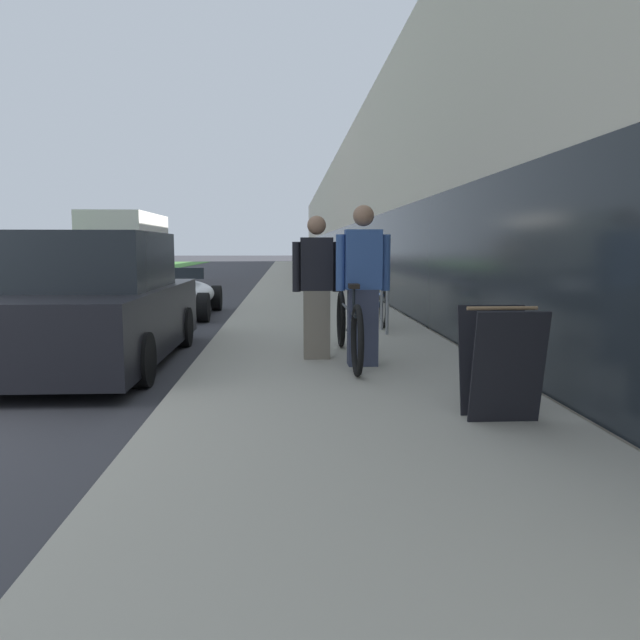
{
  "coord_description": "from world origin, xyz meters",
  "views": [
    {
      "loc": [
        4.29,
        -4.96,
        1.51
      ],
      "look_at": [
        5.24,
        13.01,
        -0.6
      ],
      "focal_mm": 35.0,
      "sensor_mm": 36.0,
      "label": 1
    }
  ],
  "objects_px": {
    "parked_sedan_curbside": "(97,306)",
    "moving_truck": "(130,250)",
    "bike_rack_hoop": "(385,300)",
    "vintage_roadster_curbside": "(174,295)",
    "cruiser_bike_nearest": "(379,304)",
    "tandem_bicycle": "(348,326)",
    "sandwich_board_sign": "(500,363)",
    "person_bystander": "(317,287)",
    "person_rider": "(363,286)"
  },
  "relations": [
    {
      "from": "cruiser_bike_nearest",
      "to": "moving_truck",
      "type": "distance_m",
      "value": 16.04
    },
    {
      "from": "tandem_bicycle",
      "to": "cruiser_bike_nearest",
      "type": "bearing_deg",
      "value": 75.57
    },
    {
      "from": "tandem_bicycle",
      "to": "person_bystander",
      "type": "relative_size",
      "value": 1.57
    },
    {
      "from": "tandem_bicycle",
      "to": "bike_rack_hoop",
      "type": "distance_m",
      "value": 2.59
    },
    {
      "from": "person_rider",
      "to": "person_bystander",
      "type": "xyz_separation_m",
      "value": [
        -0.51,
        0.49,
        -0.05
      ]
    },
    {
      "from": "person_bystander",
      "to": "parked_sedan_curbside",
      "type": "height_order",
      "value": "person_bystander"
    },
    {
      "from": "tandem_bicycle",
      "to": "sandwich_board_sign",
      "type": "distance_m",
      "value": 2.82
    },
    {
      "from": "tandem_bicycle",
      "to": "bike_rack_hoop",
      "type": "bearing_deg",
      "value": 71.41
    },
    {
      "from": "tandem_bicycle",
      "to": "moving_truck",
      "type": "height_order",
      "value": "moving_truck"
    },
    {
      "from": "person_rider",
      "to": "parked_sedan_curbside",
      "type": "relative_size",
      "value": 0.39
    },
    {
      "from": "cruiser_bike_nearest",
      "to": "sandwich_board_sign",
      "type": "bearing_deg",
      "value": -89.45
    },
    {
      "from": "parked_sedan_curbside",
      "to": "vintage_roadster_curbside",
      "type": "bearing_deg",
      "value": 90.47
    },
    {
      "from": "bike_rack_hoop",
      "to": "cruiser_bike_nearest",
      "type": "distance_m",
      "value": 1.02
    },
    {
      "from": "bike_rack_hoop",
      "to": "sandwich_board_sign",
      "type": "bearing_deg",
      "value": -88.62
    },
    {
      "from": "bike_rack_hoop",
      "to": "moving_truck",
      "type": "bearing_deg",
      "value": 117.12
    },
    {
      "from": "vintage_roadster_curbside",
      "to": "moving_truck",
      "type": "distance_m",
      "value": 11.69
    },
    {
      "from": "sandwich_board_sign",
      "to": "parked_sedan_curbside",
      "type": "height_order",
      "value": "parked_sedan_curbside"
    },
    {
      "from": "parked_sedan_curbside",
      "to": "person_rider",
      "type": "bearing_deg",
      "value": -17.32
    },
    {
      "from": "parked_sedan_curbside",
      "to": "moving_truck",
      "type": "xyz_separation_m",
      "value": [
        -3.69,
        16.78,
        0.65
      ]
    },
    {
      "from": "parked_sedan_curbside",
      "to": "vintage_roadster_curbside",
      "type": "xyz_separation_m",
      "value": [
        -0.05,
        5.72,
        -0.31
      ]
    },
    {
      "from": "tandem_bicycle",
      "to": "person_bystander",
      "type": "xyz_separation_m",
      "value": [
        -0.37,
        0.15,
        0.46
      ]
    },
    {
      "from": "person_rider",
      "to": "sandwich_board_sign",
      "type": "height_order",
      "value": "person_rider"
    },
    {
      "from": "person_rider",
      "to": "bike_rack_hoop",
      "type": "xyz_separation_m",
      "value": [
        0.69,
        2.8,
        -0.41
      ]
    },
    {
      "from": "vintage_roadster_curbside",
      "to": "tandem_bicycle",
      "type": "bearing_deg",
      "value": -63.3
    },
    {
      "from": "person_rider",
      "to": "moving_truck",
      "type": "xyz_separation_m",
      "value": [
        -7.0,
        17.81,
        0.34
      ]
    },
    {
      "from": "person_bystander",
      "to": "parked_sedan_curbside",
      "type": "xyz_separation_m",
      "value": [
        -2.8,
        0.54,
        -0.26
      ]
    },
    {
      "from": "tandem_bicycle",
      "to": "sandwich_board_sign",
      "type": "xyz_separation_m",
      "value": [
        0.95,
        -2.65,
        0.04
      ]
    },
    {
      "from": "person_rider",
      "to": "vintage_roadster_curbside",
      "type": "relative_size",
      "value": 0.45
    },
    {
      "from": "sandwich_board_sign",
      "to": "vintage_roadster_curbside",
      "type": "relative_size",
      "value": 0.22
    },
    {
      "from": "moving_truck",
      "to": "parked_sedan_curbside",
      "type": "bearing_deg",
      "value": -77.6
    },
    {
      "from": "bike_rack_hoop",
      "to": "cruiser_bike_nearest",
      "type": "relative_size",
      "value": 0.5
    },
    {
      "from": "sandwich_board_sign",
      "to": "moving_truck",
      "type": "height_order",
      "value": "moving_truck"
    },
    {
      "from": "tandem_bicycle",
      "to": "person_rider",
      "type": "distance_m",
      "value": 0.63
    },
    {
      "from": "vintage_roadster_curbside",
      "to": "bike_rack_hoop",
      "type": "bearing_deg",
      "value": -44.29
    },
    {
      "from": "bike_rack_hoop",
      "to": "parked_sedan_curbside",
      "type": "height_order",
      "value": "parked_sedan_curbside"
    },
    {
      "from": "vintage_roadster_curbside",
      "to": "parked_sedan_curbside",
      "type": "bearing_deg",
      "value": -89.53
    },
    {
      "from": "person_rider",
      "to": "parked_sedan_curbside",
      "type": "xyz_separation_m",
      "value": [
        -3.31,
        1.03,
        -0.31
      ]
    },
    {
      "from": "person_rider",
      "to": "parked_sedan_curbside",
      "type": "distance_m",
      "value": 3.48
    },
    {
      "from": "tandem_bicycle",
      "to": "cruiser_bike_nearest",
      "type": "xyz_separation_m",
      "value": [
        0.89,
        3.46,
        -0.05
      ]
    },
    {
      "from": "parked_sedan_curbside",
      "to": "moving_truck",
      "type": "distance_m",
      "value": 17.19
    },
    {
      "from": "moving_truck",
      "to": "vintage_roadster_curbside",
      "type": "bearing_deg",
      "value": -71.78
    },
    {
      "from": "bike_rack_hoop",
      "to": "moving_truck",
      "type": "xyz_separation_m",
      "value": [
        -7.69,
        15.01,
        0.74
      ]
    },
    {
      "from": "person_bystander",
      "to": "person_rider",
      "type": "bearing_deg",
      "value": -44.19
    },
    {
      "from": "parked_sedan_curbside",
      "to": "cruiser_bike_nearest",
      "type": "bearing_deg",
      "value": 34.31
    },
    {
      "from": "parked_sedan_curbside",
      "to": "bike_rack_hoop",
      "type": "bearing_deg",
      "value": 23.86
    },
    {
      "from": "cruiser_bike_nearest",
      "to": "sandwich_board_sign",
      "type": "height_order",
      "value": "sandwich_board_sign"
    },
    {
      "from": "tandem_bicycle",
      "to": "cruiser_bike_nearest",
      "type": "distance_m",
      "value": 3.57
    },
    {
      "from": "person_bystander",
      "to": "sandwich_board_sign",
      "type": "distance_m",
      "value": 3.13
    },
    {
      "from": "tandem_bicycle",
      "to": "bike_rack_hoop",
      "type": "height_order",
      "value": "tandem_bicycle"
    },
    {
      "from": "person_rider",
      "to": "vintage_roadster_curbside",
      "type": "bearing_deg",
      "value": 116.43
    }
  ]
}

